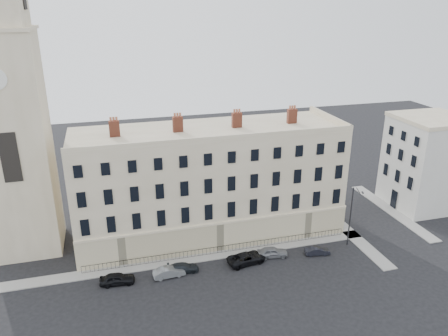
{
  "coord_description": "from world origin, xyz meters",
  "views": [
    {
      "loc": [
        -18.96,
        -42.33,
        30.76
      ],
      "look_at": [
        -4.34,
        10.0,
        10.09
      ],
      "focal_mm": 35.0,
      "sensor_mm": 36.0,
      "label": 1
    }
  ],
  "objects_px": {
    "car_a": "(117,279)",
    "streetlamp": "(351,214)",
    "car_b": "(169,272)",
    "car_c": "(183,268)",
    "car_d": "(247,258)",
    "car_f": "(317,251)",
    "car_e": "(272,252)"
  },
  "relations": [
    {
      "from": "car_a",
      "to": "streetlamp",
      "type": "relative_size",
      "value": 0.48
    },
    {
      "from": "car_b",
      "to": "car_c",
      "type": "relative_size",
      "value": 0.99
    },
    {
      "from": "car_b",
      "to": "car_d",
      "type": "height_order",
      "value": "car_d"
    },
    {
      "from": "streetlamp",
      "to": "car_f",
      "type": "bearing_deg",
      "value": -151.15
    },
    {
      "from": "car_c",
      "to": "streetlamp",
      "type": "xyz_separation_m",
      "value": [
        22.63,
        0.15,
        4.13
      ]
    },
    {
      "from": "car_c",
      "to": "car_d",
      "type": "xyz_separation_m",
      "value": [
        8.06,
        -0.26,
        0.13
      ]
    },
    {
      "from": "car_b",
      "to": "car_d",
      "type": "distance_m",
      "value": 9.87
    },
    {
      "from": "car_c",
      "to": "car_e",
      "type": "bearing_deg",
      "value": -82.88
    },
    {
      "from": "car_c",
      "to": "car_e",
      "type": "distance_m",
      "value": 11.72
    },
    {
      "from": "streetlamp",
      "to": "car_c",
      "type": "bearing_deg",
      "value": -161.96
    },
    {
      "from": "car_c",
      "to": "streetlamp",
      "type": "bearing_deg",
      "value": -83.6
    },
    {
      "from": "car_b",
      "to": "car_f",
      "type": "relative_size",
      "value": 1.18
    },
    {
      "from": "car_a",
      "to": "car_c",
      "type": "relative_size",
      "value": 1.05
    },
    {
      "from": "car_c",
      "to": "car_d",
      "type": "height_order",
      "value": "car_d"
    },
    {
      "from": "car_a",
      "to": "car_f",
      "type": "distance_m",
      "value": 25.37
    },
    {
      "from": "car_f",
      "to": "streetlamp",
      "type": "bearing_deg",
      "value": -69.66
    },
    {
      "from": "car_d",
      "to": "streetlamp",
      "type": "bearing_deg",
      "value": -97.94
    },
    {
      "from": "streetlamp",
      "to": "car_b",
      "type": "bearing_deg",
      "value": -160.71
    },
    {
      "from": "car_c",
      "to": "car_e",
      "type": "relative_size",
      "value": 0.97
    },
    {
      "from": "car_d",
      "to": "streetlamp",
      "type": "height_order",
      "value": "streetlamp"
    },
    {
      "from": "car_f",
      "to": "car_d",
      "type": "bearing_deg",
      "value": 95.54
    },
    {
      "from": "car_b",
      "to": "streetlamp",
      "type": "bearing_deg",
      "value": -92.58
    },
    {
      "from": "car_d",
      "to": "car_a",
      "type": "bearing_deg",
      "value": 80.8
    },
    {
      "from": "car_c",
      "to": "car_b",
      "type": "bearing_deg",
      "value": 112.85
    },
    {
      "from": "car_b",
      "to": "car_c",
      "type": "xyz_separation_m",
      "value": [
        1.8,
        0.55,
        -0.07
      ]
    },
    {
      "from": "car_a",
      "to": "car_b",
      "type": "bearing_deg",
      "value": -87.01
    },
    {
      "from": "car_a",
      "to": "car_b",
      "type": "distance_m",
      "value": 6.02
    },
    {
      "from": "streetlamp",
      "to": "car_a",
      "type": "bearing_deg",
      "value": -161.39
    },
    {
      "from": "car_d",
      "to": "car_f",
      "type": "xyz_separation_m",
      "value": [
        9.48,
        -0.6,
        -0.16
      ]
    },
    {
      "from": "car_a",
      "to": "car_e",
      "type": "xyz_separation_m",
      "value": [
        19.54,
        0.58,
        -0.01
      ]
    },
    {
      "from": "car_c",
      "to": "car_f",
      "type": "distance_m",
      "value": 17.57
    },
    {
      "from": "car_d",
      "to": "car_e",
      "type": "bearing_deg",
      "value": -92.01
    }
  ]
}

